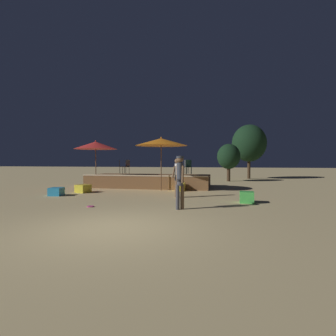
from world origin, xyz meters
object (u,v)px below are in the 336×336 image
object	(u,v)px
patio_umbrella_1	(96,145)
cube_seat_3	(247,197)
patio_umbrella_0	(161,142)
person_1	(177,176)
bistro_chair_3	(121,165)
cube_seat_2	(83,189)
background_tree_0	(229,157)
cube_seat_1	(56,192)
cube_seat_0	(180,187)
person_0	(180,178)
bistro_chair_2	(189,166)
bistro_chair_0	(187,165)
bistro_chair_1	(127,165)
background_tree_1	(249,143)
frisbee_disc	(90,206)

from	to	relation	value
patio_umbrella_1	cube_seat_3	distance (m)	9.80
patio_umbrella_0	person_1	world-z (taller)	patio_umbrella_0
bistro_chair_3	cube_seat_2	bearing A→B (deg)	150.24
person_1	background_tree_0	xyz separation A→B (m)	(2.61, 10.24, 1.04)
patio_umbrella_0	cube_seat_1	bearing A→B (deg)	-144.71
cube_seat_0	person_0	size ratio (longest dim) A/B	0.28
cube_seat_1	bistro_chair_2	distance (m)	7.71
person_0	bistro_chair_0	distance (m)	8.15
cube_seat_0	bistro_chair_1	size ratio (longest dim) A/B	0.57
patio_umbrella_1	person_0	size ratio (longest dim) A/B	1.58
background_tree_1	bistro_chair_3	bearing A→B (deg)	-135.23
person_0	frisbee_disc	world-z (taller)	person_0
cube_seat_0	bistro_chair_3	world-z (taller)	bistro_chair_3
patio_umbrella_0	bistro_chair_0	bearing A→B (deg)	65.29
cube_seat_3	bistro_chair_3	size ratio (longest dim) A/B	0.64
background_tree_0	background_tree_1	distance (m)	4.29
person_1	bistro_chair_0	xyz separation A→B (m)	(-0.19, 5.26, 0.41)
patio_umbrella_0	cube_seat_2	xyz separation A→B (m)	(-3.87, -1.80, -2.56)
patio_umbrella_0	cube_seat_0	world-z (taller)	patio_umbrella_0
cube_seat_1	bistro_chair_1	bearing A→B (deg)	66.65
cube_seat_1	bistro_chair_1	world-z (taller)	bistro_chair_1
cube_seat_0	background_tree_0	distance (m)	8.34
person_0	background_tree_1	xyz separation A→B (m)	(4.01, 16.67, 2.25)
patio_umbrella_1	bistro_chair_2	size ratio (longest dim) A/B	3.29
bistro_chair_1	patio_umbrella_1	bearing A→B (deg)	-125.53
bistro_chair_1	bistro_chair_2	distance (m)	3.96
cube_seat_2	background_tree_0	xyz separation A→B (m)	(7.85, 9.35, 1.82)
bistro_chair_2	patio_umbrella_0	bearing A→B (deg)	-142.66
patio_umbrella_1	cube_seat_3	xyz separation A→B (m)	(8.61, -4.01, -2.42)
person_0	bistro_chair_1	xyz separation A→B (m)	(-4.51, 6.89, 0.31)
cube_seat_0	cube_seat_3	size ratio (longest dim) A/B	0.90
bistro_chair_0	background_tree_0	world-z (taller)	background_tree_0
patio_umbrella_1	cube_seat_0	xyz separation A→B (m)	(5.35, -0.47, -2.41)
person_1	bistro_chair_0	bearing A→B (deg)	144.88
cube_seat_3	bistro_chair_2	bearing A→B (deg)	119.71
background_tree_0	background_tree_1	size ratio (longest dim) A/B	0.61
person_0	frisbee_disc	xyz separation A→B (m)	(-3.31, -0.17, -1.07)
background_tree_1	person_0	bearing A→B (deg)	-103.53
person_0	person_1	size ratio (longest dim) A/B	1.04
background_tree_0	person_0	bearing A→B (deg)	-98.85
cube_seat_2	bistro_chair_0	distance (m)	6.77
bistro_chair_3	frisbee_disc	distance (m)	8.06
patio_umbrella_1	bistro_chair_2	xyz separation A→B (m)	(5.63, 1.22, -1.25)
cube_seat_1	cube_seat_3	world-z (taller)	cube_seat_3
patio_umbrella_1	cube_seat_1	xyz separation A→B (m)	(-0.27, -3.59, -2.45)
patio_umbrella_0	bistro_chair_3	bearing A→B (deg)	148.43
cube_seat_1	background_tree_0	bearing A→B (deg)	51.64
bistro_chair_2	bistro_chair_3	world-z (taller)	same
cube_seat_2	frisbee_disc	xyz separation A→B (m)	(2.50, -3.92, -0.19)
cube_seat_0	bistro_chair_1	distance (m)	4.10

